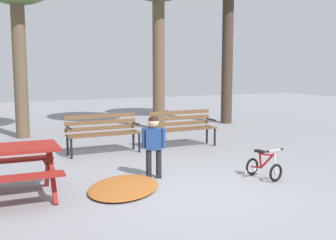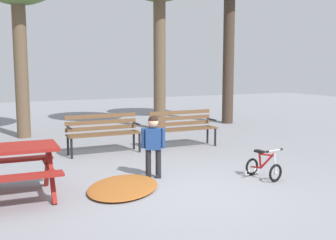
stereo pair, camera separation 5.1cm
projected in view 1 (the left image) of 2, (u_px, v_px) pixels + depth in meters
name	position (u px, v px, depth m)	size (l,w,h in m)	color
ground	(191.00, 193.00, 6.14)	(36.00, 36.00, 0.00)	gray
park_bench_far_left	(103.00, 130.00, 8.88)	(1.60, 0.46, 0.85)	brown
park_bench_left	(182.00, 125.00, 9.61)	(1.60, 0.47, 0.85)	brown
child_standing	(154.00, 141.00, 6.91)	(0.38, 0.26, 1.07)	black
kids_bicycle	(264.00, 167.00, 6.91)	(0.44, 0.60, 0.54)	black
leaf_pile	(124.00, 187.00, 6.31)	(1.48, 1.04, 0.07)	#9E5623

